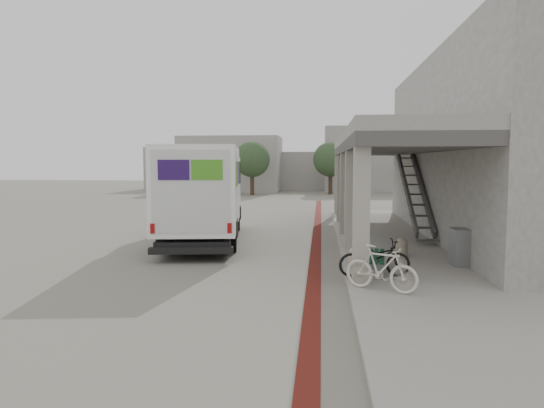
# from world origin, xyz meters

# --- Properties ---
(ground) EXTENTS (120.00, 120.00, 0.00)m
(ground) POSITION_xyz_m (0.00, 0.00, 0.00)
(ground) COLOR slate
(ground) RESTS_ON ground
(bike_lane_stripe) EXTENTS (0.35, 40.00, 0.01)m
(bike_lane_stripe) POSITION_xyz_m (1.00, 2.00, 0.01)
(bike_lane_stripe) COLOR #5B1812
(bike_lane_stripe) RESTS_ON ground
(sidewalk) EXTENTS (4.40, 28.00, 0.12)m
(sidewalk) POSITION_xyz_m (4.00, 0.00, 0.06)
(sidewalk) COLOR gray
(sidewalk) RESTS_ON ground
(transit_building) EXTENTS (7.60, 17.00, 7.00)m
(transit_building) POSITION_xyz_m (6.83, 4.50, 3.40)
(transit_building) COLOR gray
(transit_building) RESTS_ON ground
(distant_backdrop) EXTENTS (28.00, 10.00, 6.50)m
(distant_backdrop) POSITION_xyz_m (-2.84, 35.89, 2.70)
(distant_backdrop) COLOR gray
(distant_backdrop) RESTS_ON ground
(tree_left) EXTENTS (3.20, 3.20, 4.80)m
(tree_left) POSITION_xyz_m (-5.00, 28.00, 3.18)
(tree_left) COLOR #38281C
(tree_left) RESTS_ON ground
(tree_mid) EXTENTS (3.20, 3.20, 4.80)m
(tree_mid) POSITION_xyz_m (2.00, 30.00, 3.18)
(tree_mid) COLOR #38281C
(tree_mid) RESTS_ON ground
(tree_right) EXTENTS (3.20, 3.20, 4.80)m
(tree_right) POSITION_xyz_m (10.00, 29.00, 3.18)
(tree_right) COLOR #38281C
(tree_right) RESTS_ON ground
(fedex_truck) EXTENTS (3.65, 8.48, 3.50)m
(fedex_truck) POSITION_xyz_m (-3.21, 2.71, 1.87)
(fedex_truck) COLOR black
(fedex_truck) RESTS_ON ground
(bench) EXTENTS (0.65, 1.95, 0.45)m
(bench) POSITION_xyz_m (2.60, -2.32, 0.44)
(bench) COLOR slate
(bench) RESTS_ON sidewalk
(bollard_near) EXTENTS (0.38, 0.38, 0.57)m
(bollard_near) POSITION_xyz_m (3.60, -0.11, 0.40)
(bollard_near) COLOR gray
(bollard_near) RESTS_ON sidewalk
(bollard_far) EXTENTS (0.37, 0.37, 0.56)m
(bollard_far) POSITION_xyz_m (2.10, -1.78, 0.40)
(bollard_far) COLOR tan
(bollard_far) RESTS_ON sidewalk
(utility_cabinet) EXTENTS (0.50, 0.65, 1.03)m
(utility_cabinet) POSITION_xyz_m (5.00, -1.27, 0.64)
(utility_cabinet) COLOR gray
(utility_cabinet) RESTS_ON sidewalk
(bicycle_black) EXTENTS (1.86, 0.86, 0.94)m
(bicycle_black) POSITION_xyz_m (2.50, -2.86, 0.59)
(bicycle_black) COLOR black
(bicycle_black) RESTS_ON sidewalk
(bicycle_cream) EXTENTS (1.72, 1.23, 1.02)m
(bicycle_cream) POSITION_xyz_m (2.50, -4.20, 0.63)
(bicycle_cream) COLOR beige
(bicycle_cream) RESTS_ON sidewalk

